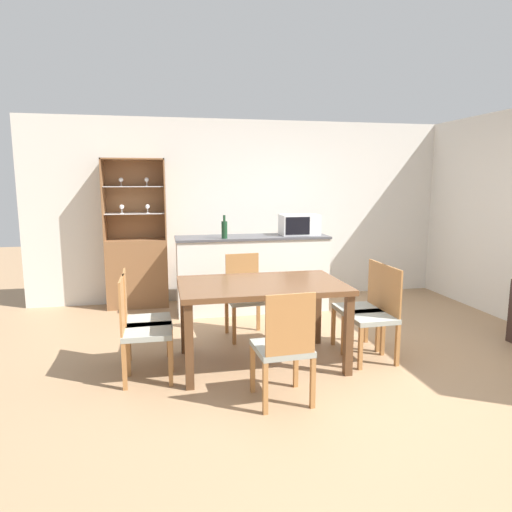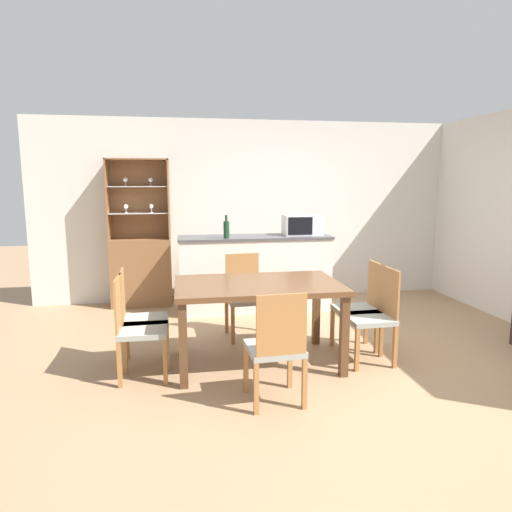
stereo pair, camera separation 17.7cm
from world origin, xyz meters
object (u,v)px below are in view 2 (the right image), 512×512
Objects in this scene: dining_chair_side_right_near at (373,316)px; dining_chair_head_near at (276,348)px; dining_chair_side_left_near at (138,328)px; wine_bottle at (226,229)px; display_cabinet at (141,262)px; microwave at (302,225)px; dining_chair_head_far at (245,296)px; dining_chair_side_right_far at (361,308)px; dining_chair_side_left_far at (140,318)px; dining_table at (258,292)px.

dining_chair_head_near is (-1.07, -0.66, 0.00)m from dining_chair_side_right_near.
dining_chair_side_left_near is 3.09× the size of wine_bottle.
display_cabinet reaches higher than microwave.
dining_chair_side_left_near is 1.42m from dining_chair_head_far.
dining_chair_side_right_far and dining_chair_head_far have the same top height.
wine_bottle is at bearing -168.62° from microwave.
dining_chair_side_left_far is (0.15, -2.16, -0.15)m from display_cabinet.
dining_chair_head_near is 1.42m from dining_chair_side_right_far.
dining_chair_side_left_far is (-2.15, -0.00, 0.00)m from dining_chair_side_right_far.
microwave is at bearing 63.46° from dining_table.
wine_bottle is (-1.19, 1.77, 0.66)m from dining_chair_side_right_near.
display_cabinet is at bearing 41.62° from dining_chair_side_right_near.
wine_bottle is at bearing 94.15° from dining_table.
dining_chair_head_near is 1.59m from dining_chair_head_far.
dining_chair_side_left_near is at bearing 145.30° from dining_chair_head_near.
wine_bottle is (-0.11, 0.83, 0.66)m from dining_chair_head_far.
dining_chair_head_far is (-1.08, 0.94, 0.00)m from dining_chair_side_right_near.
wine_bottle is at bearing 38.89° from dining_chair_side_right_far.
dining_chair_side_left_far is (-1.07, 0.14, -0.24)m from dining_table.
dining_chair_head_far is at bearing 47.30° from dining_chair_side_right_near.
wine_bottle is at bearing -86.39° from dining_chair_head_far.
dining_table is 1.11m from dining_chair_side_left_near.
dining_chair_head_near reaches higher than dining_table.
dining_chair_head_far is 1.55m from microwave.
dining_chair_side_left_far is 0.28m from dining_chair_side_left_near.
dining_chair_head_near is at bearing -87.14° from wine_bottle.
dining_chair_side_left_far is at bearing 27.28° from dining_chair_head_far.
dining_chair_side_left_far is (-2.15, 0.28, 0.00)m from dining_chair_side_right_near.
dining_chair_head_far is at bearing -50.85° from display_cabinet.
wine_bottle is at bearing 144.45° from dining_chair_side_left_far.
dining_chair_side_right_far reaches higher than dining_table.
dining_chair_head_near is 2.87m from microwave.
dining_chair_side_left_near is at bearing 88.31° from dining_chair_side_right_near.
microwave is (1.99, 1.70, 0.68)m from dining_chair_side_left_far.
dining_chair_side_left_near is (-1.07, -0.14, -0.24)m from dining_table.
dining_chair_side_left_far is at bearing -139.56° from microwave.
dining_chair_side_left_near is at bearing 36.98° from dining_chair_head_far.
dining_chair_head_near is at bearing -89.80° from dining_table.
dining_chair_side_left_far is 1.00× the size of dining_chair_side_left_near.
dining_chair_side_right_near is 1.00× the size of dining_chair_side_left_near.
dining_chair_side_left_far is at bearing -86.00° from display_cabinet.
dining_chair_side_left_near is (-2.15, -0.00, 0.00)m from dining_chair_side_right_near.
dining_chair_side_right_near is 1.43m from dining_chair_head_far.
wine_bottle is (1.11, -0.67, 0.51)m from display_cabinet.
dining_chair_side_left_near is at bearing -86.46° from display_cabinet.
dining_table is 1.69m from wine_bottle.
dining_chair_side_right_far is 1.00× the size of dining_chair_head_far.
display_cabinet reaches higher than dining_chair_side_left_far.
dining_chair_head_near is 2.52m from wine_bottle.
dining_chair_side_left_far is (-1.08, 0.94, 0.00)m from dining_chair_head_near.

